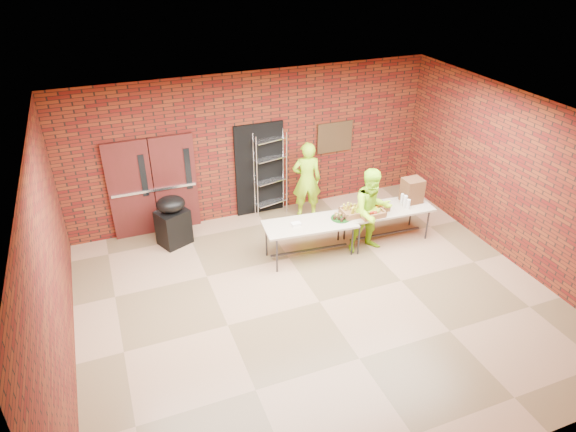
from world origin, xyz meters
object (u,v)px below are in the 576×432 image
at_px(table_right, 388,210).
at_px(coffee_dispenser, 412,190).
at_px(wire_rack, 270,174).
at_px(volunteer_man, 372,211).
at_px(volunteer_woman, 307,180).
at_px(table_left, 310,226).
at_px(covered_grill, 173,220).

relative_size(table_right, coffee_dispenser, 3.62).
distance_m(wire_rack, volunteer_man, 2.51).
distance_m(coffee_dispenser, volunteer_woman, 2.26).
xyz_separation_m(table_right, coffee_dispenser, (0.58, 0.07, 0.32)).
bearing_deg(table_left, volunteer_man, -4.72).
bearing_deg(volunteer_man, coffee_dispenser, 15.99).
distance_m(coffee_dispenser, covered_grill, 4.91).
height_order(covered_grill, volunteer_woman, volunteer_woman).
relative_size(wire_rack, volunteer_man, 1.10).
xyz_separation_m(volunteer_woman, volunteer_man, (0.63, -1.74, 0.00)).
height_order(table_left, coffee_dispenser, coffee_dispenser).
height_order(wire_rack, volunteer_man, wire_rack).
bearing_deg(volunteer_woman, wire_rack, -14.96).
height_order(table_right, volunteer_woman, volunteer_woman).
bearing_deg(wire_rack, volunteer_man, -70.98).
xyz_separation_m(coffee_dispenser, volunteer_woman, (-1.71, 1.48, -0.12)).
xyz_separation_m(coffee_dispenser, covered_grill, (-4.69, 1.38, -0.46)).
height_order(table_right, coffee_dispenser, coffee_dispenser).
bearing_deg(volunteer_woman, table_right, 140.56).
bearing_deg(table_right, table_left, -177.45).
xyz_separation_m(table_right, volunteer_woman, (-1.13, 1.54, 0.20)).
bearing_deg(covered_grill, volunteer_woman, -21.74).
distance_m(table_left, coffee_dispenser, 2.32).
distance_m(table_left, volunteer_woman, 1.64).
distance_m(table_left, covered_grill, 2.78).
bearing_deg(table_left, table_right, 4.83).
relative_size(table_left, volunteer_woman, 1.05).
bearing_deg(wire_rack, table_left, -99.45).
bearing_deg(volunteer_woman, covered_grill, 16.30).
xyz_separation_m(wire_rack, table_left, (0.11, -1.91, -0.29)).
bearing_deg(wire_rack, coffee_dispenser, -50.58).
relative_size(table_left, table_right, 1.00).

